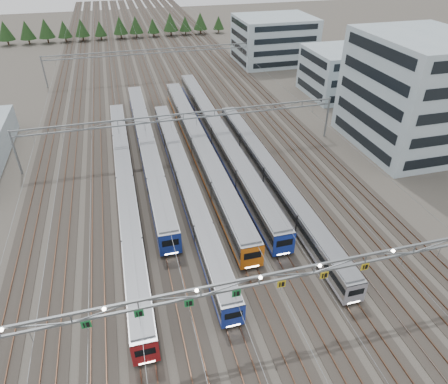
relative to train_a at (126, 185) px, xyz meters
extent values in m
plane|color=#47423A|center=(11.25, -28.71, -1.94)|extent=(400.00, 400.00, 0.00)
cube|color=#2D2823|center=(11.25, 71.29, -1.90)|extent=(54.00, 260.00, 0.08)
cube|color=brown|center=(-14.22, 71.29, -1.78)|extent=(0.08, 260.00, 0.16)
cube|color=brown|center=(36.72, 71.29, -1.78)|extent=(0.08, 260.00, 0.16)
cube|color=brown|center=(10.53, 71.29, -1.78)|extent=(0.08, 260.00, 0.16)
cube|color=brown|center=(11.97, 71.29, -1.78)|extent=(0.08, 260.00, 0.16)
cube|color=black|center=(0.00, 0.05, -1.54)|extent=(2.16, 58.90, 0.33)
cube|color=#A9ADB1|center=(0.00, 0.05, 0.05)|extent=(2.55, 60.10, 2.86)
cube|color=black|center=(0.00, 0.05, 0.39)|extent=(2.61, 59.80, 0.86)
cube|color=maroon|center=(0.00, 0.05, -1.16)|extent=(2.60, 59.80, 0.32)
cube|color=slate|center=(0.00, 0.05, 1.57)|extent=(2.29, 58.90, 0.23)
cube|color=maroon|center=(0.00, -29.95, 0.05)|extent=(2.57, 0.12, 2.86)
cube|color=black|center=(0.00, -29.98, 0.39)|extent=(1.91, 0.10, 0.86)
cube|color=white|center=(0.00, -30.01, -1.20)|extent=(1.53, 0.06, 0.14)
cube|color=black|center=(4.50, 11.98, -1.53)|extent=(2.36, 54.32, 0.36)
cube|color=#A9ADB1|center=(4.50, 11.98, 0.20)|extent=(2.77, 55.43, 3.12)
cube|color=black|center=(4.50, 11.98, 0.58)|extent=(2.83, 55.15, 0.94)
cube|color=navy|center=(4.50, 11.98, -1.11)|extent=(2.82, 55.15, 0.35)
cube|color=slate|center=(4.50, 11.98, 1.86)|extent=(2.49, 54.32, 0.25)
cube|color=navy|center=(4.50, -15.68, 0.20)|extent=(2.79, 0.12, 3.12)
cube|color=black|center=(4.50, -15.71, 0.58)|extent=(2.08, 0.10, 0.94)
cube|color=white|center=(4.50, -15.74, -1.16)|extent=(1.66, 0.06, 0.15)
cube|color=black|center=(9.00, -0.53, -1.54)|extent=(2.13, 54.00, 0.32)
cube|color=#A9ADB1|center=(9.00, -0.53, 0.02)|extent=(2.51, 55.10, 2.83)
cube|color=black|center=(9.00, -0.53, 0.36)|extent=(2.57, 54.83, 0.85)
cube|color=#1C3198|center=(9.00, -0.53, -1.17)|extent=(2.56, 54.83, 0.31)
cube|color=slate|center=(9.00, -0.53, 1.53)|extent=(2.26, 54.00, 0.22)
cube|color=#1C3198|center=(9.00, -28.03, 0.02)|extent=(2.53, 0.12, 2.83)
cube|color=black|center=(9.00, -28.06, 0.36)|extent=(1.88, 0.10, 0.85)
cube|color=white|center=(9.00, -28.09, -1.21)|extent=(1.51, 0.06, 0.13)
cube|color=black|center=(13.50, 9.29, -1.52)|extent=(2.46, 58.58, 0.37)
cube|color=#A9ADB1|center=(13.50, 9.29, 0.29)|extent=(2.90, 59.77, 3.26)
cube|color=black|center=(13.50, 9.29, 0.68)|extent=(2.96, 59.47, 0.98)
cube|color=orange|center=(13.50, 9.29, -1.08)|extent=(2.95, 59.47, 0.36)
cube|color=slate|center=(13.50, 9.29, 2.02)|extent=(2.61, 58.58, 0.26)
cube|color=orange|center=(13.50, -20.54, 0.29)|extent=(2.92, 0.12, 3.26)
cube|color=black|center=(13.50, -20.57, 0.68)|extent=(2.17, 0.10, 0.98)
cube|color=white|center=(13.50, -20.60, -1.13)|extent=(1.74, 0.06, 0.16)
cube|color=black|center=(18.00, 12.79, -1.52)|extent=(2.42, 63.17, 0.37)
cube|color=#A9ADB1|center=(18.00, 12.79, 0.26)|extent=(2.85, 64.46, 3.21)
cube|color=black|center=(18.00, 12.79, 0.64)|extent=(2.91, 64.13, 0.97)
cube|color=#1832AB|center=(18.00, 12.79, -1.09)|extent=(2.90, 64.13, 0.36)
cube|color=slate|center=(18.00, 12.79, 1.96)|extent=(2.57, 63.17, 0.25)
cube|color=#1832AB|center=(18.00, -19.39, 0.26)|extent=(2.87, 0.12, 3.21)
cube|color=black|center=(18.00, -19.42, 0.64)|extent=(2.14, 0.10, 0.97)
cube|color=white|center=(18.00, -19.45, -1.14)|extent=(1.71, 0.06, 0.15)
cube|color=black|center=(22.50, -2.88, -1.54)|extent=(2.12, 50.35, 0.32)
cube|color=#A9ADB1|center=(22.50, -2.88, 0.01)|extent=(2.49, 51.37, 2.81)
cube|color=black|center=(22.50, -2.88, 0.35)|extent=(2.55, 51.12, 0.85)
cube|color=#9B9AA8|center=(22.50, -2.88, -1.17)|extent=(2.54, 51.12, 0.31)
cube|color=slate|center=(22.50, -2.88, 1.50)|extent=(2.24, 50.35, 0.22)
cube|color=#9B9AA8|center=(22.50, -28.52, 0.01)|extent=(2.51, 0.12, 2.81)
cube|color=black|center=(22.50, -28.55, 0.35)|extent=(1.87, 0.10, 0.85)
cube|color=white|center=(22.50, -28.58, -1.21)|extent=(1.50, 0.06, 0.13)
cube|color=gray|center=(11.25, -28.71, 5.86)|extent=(56.00, 0.22, 0.22)
cube|color=gray|center=(11.25, -28.71, 4.86)|extent=(56.00, 0.22, 0.22)
cube|color=#177735|center=(-4.50, -28.83, 4.36)|extent=(0.85, 0.06, 0.85)
cube|color=#177735|center=(0.00, -28.83, 4.36)|extent=(0.85, 0.06, 0.85)
cube|color=#177735|center=(4.50, -28.83, 4.36)|extent=(0.85, 0.06, 0.85)
cube|color=#177735|center=(9.00, -28.83, 4.36)|extent=(0.85, 0.06, 0.85)
cube|color=gold|center=(13.50, -28.83, 4.36)|extent=(0.85, 0.06, 0.85)
cube|color=gold|center=(18.00, -28.83, 4.36)|extent=(0.85, 0.06, 0.85)
cube|color=gold|center=(22.50, -28.83, 4.36)|extent=(0.85, 0.06, 0.85)
cylinder|color=gray|center=(-16.75, 11.29, 2.06)|extent=(0.36, 0.36, 8.00)
cylinder|color=gray|center=(39.25, 11.29, 2.06)|extent=(0.36, 0.36, 8.00)
cube|color=gray|center=(11.25, 11.29, 5.86)|extent=(56.00, 0.22, 0.22)
cube|color=gray|center=(11.25, 11.29, 4.86)|extent=(56.00, 0.22, 0.22)
cylinder|color=gray|center=(-16.75, 56.29, 2.06)|extent=(0.36, 0.36, 8.00)
cylinder|color=gray|center=(39.25, 56.29, 2.06)|extent=(0.36, 0.36, 8.00)
cube|color=gray|center=(11.25, 56.29, 5.86)|extent=(56.00, 0.22, 0.22)
cube|color=gray|center=(11.25, 56.29, 4.86)|extent=(56.00, 0.22, 0.22)
cube|color=#9BB0B9|center=(51.94, 4.60, 8.03)|extent=(18.00, 22.00, 19.95)
cube|color=#9BB0B9|center=(52.81, 32.48, 3.47)|extent=(14.00, 16.00, 10.83)
cube|color=#9BB0B9|center=(48.08, 63.42, 4.57)|extent=(22.00, 18.00, 13.02)
camera|label=1|loc=(1.21, -53.36, 32.89)|focal=32.00mm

